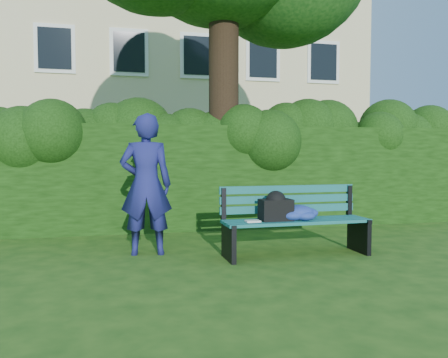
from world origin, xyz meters
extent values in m
plane|color=#224A15|center=(0.00, 0.00, 0.00)|extent=(80.00, 80.00, 0.00)
cube|color=beige|center=(0.00, 14.00, 6.00)|extent=(16.00, 8.00, 12.00)
cube|color=white|center=(-3.60, 9.98, 2.00)|extent=(1.30, 0.08, 1.60)
cube|color=black|center=(-3.60, 9.94, 2.00)|extent=(1.05, 0.04, 1.35)
cube|color=white|center=(-1.20, 9.98, 2.00)|extent=(1.30, 0.08, 1.60)
cube|color=black|center=(-1.20, 9.94, 2.00)|extent=(1.05, 0.04, 1.35)
cube|color=white|center=(1.20, 9.98, 2.00)|extent=(1.30, 0.08, 1.60)
cube|color=black|center=(1.20, 9.94, 2.00)|extent=(1.05, 0.04, 1.35)
cube|color=white|center=(3.60, 9.98, 2.00)|extent=(1.30, 0.08, 1.60)
cube|color=black|center=(3.60, 9.94, 2.00)|extent=(1.05, 0.04, 1.35)
cube|color=white|center=(6.00, 9.98, 2.00)|extent=(1.30, 0.08, 1.60)
cube|color=black|center=(6.00, 9.94, 2.00)|extent=(1.05, 0.04, 1.35)
cube|color=white|center=(-3.60, 9.98, 4.80)|extent=(1.30, 0.08, 1.60)
cube|color=black|center=(-3.60, 9.94, 4.80)|extent=(1.05, 0.04, 1.35)
cube|color=white|center=(-1.20, 9.98, 4.80)|extent=(1.30, 0.08, 1.60)
cube|color=black|center=(-1.20, 9.94, 4.80)|extent=(1.05, 0.04, 1.35)
cube|color=white|center=(1.20, 9.98, 4.80)|extent=(1.30, 0.08, 1.60)
cube|color=black|center=(1.20, 9.94, 4.80)|extent=(1.05, 0.04, 1.35)
cube|color=white|center=(3.60, 9.98, 4.80)|extent=(1.30, 0.08, 1.60)
cube|color=black|center=(3.60, 9.94, 4.80)|extent=(1.05, 0.04, 1.35)
cube|color=white|center=(6.00, 9.98, 4.80)|extent=(1.30, 0.08, 1.60)
cube|color=black|center=(6.00, 9.94, 4.80)|extent=(1.05, 0.04, 1.35)
cube|color=black|center=(0.00, 2.20, 0.90)|extent=(10.00, 1.00, 1.80)
cylinder|color=black|center=(0.35, 2.16, 2.74)|extent=(0.53, 0.53, 5.48)
cube|color=#104E51|center=(0.75, -0.50, 0.45)|extent=(1.91, 0.15, 0.04)
cube|color=#104E51|center=(0.75, -0.38, 0.45)|extent=(1.91, 0.15, 0.04)
cube|color=#104E51|center=(0.74, -0.26, 0.45)|extent=(1.91, 0.15, 0.04)
cube|color=#104E51|center=(0.74, -0.14, 0.45)|extent=(1.91, 0.15, 0.04)
cube|color=#104E51|center=(0.74, -0.06, 0.58)|extent=(1.90, 0.09, 0.10)
cube|color=#104E51|center=(0.74, -0.05, 0.71)|extent=(1.90, 0.09, 0.10)
cube|color=#104E51|center=(0.74, -0.04, 0.84)|extent=(1.90, 0.09, 0.10)
cube|color=black|center=(-0.16, -0.34, 0.22)|extent=(0.07, 0.50, 0.44)
cube|color=black|center=(-0.16, -0.08, 0.65)|extent=(0.06, 0.06, 0.45)
cube|color=black|center=(-0.15, -0.39, 0.44)|extent=(0.07, 0.42, 0.05)
cube|color=black|center=(1.65, -0.29, 0.22)|extent=(0.07, 0.50, 0.44)
cube|color=black|center=(1.64, -0.03, 0.65)|extent=(0.06, 0.06, 0.45)
cube|color=black|center=(1.65, -0.34, 0.44)|extent=(0.07, 0.42, 0.05)
cube|color=white|center=(0.14, -0.38, 0.48)|extent=(0.18, 0.14, 0.02)
cube|color=black|center=(0.46, -0.32, 0.60)|extent=(0.41, 0.27, 0.27)
imported|color=navy|center=(-1.13, 0.20, 0.91)|extent=(0.70, 0.49, 1.83)
camera|label=1|loc=(-1.39, -5.52, 1.30)|focal=35.00mm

